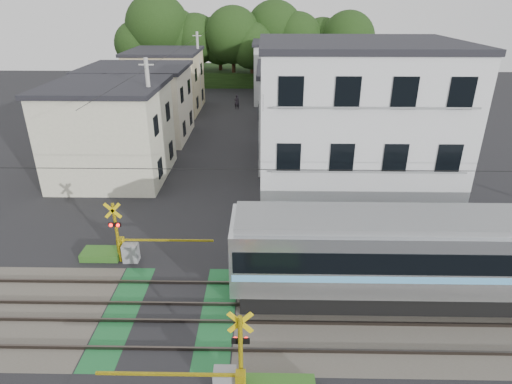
{
  "coord_description": "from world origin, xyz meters",
  "views": [
    {
      "loc": [
        3.64,
        -13.15,
        11.27
      ],
      "look_at": [
        3.3,
        5.0,
        2.97
      ],
      "focal_mm": 30.0,
      "sensor_mm": 36.0,
      "label": 1
    }
  ],
  "objects_px": {
    "commuter_train": "(462,256)",
    "pedestrian": "(237,102)",
    "crossing_signal_near": "(227,377)",
    "crossing_signal_far": "(129,247)",
    "apartment_block": "(353,130)"
  },
  "relations": [
    {
      "from": "commuter_train",
      "to": "crossing_signal_near",
      "type": "relative_size",
      "value": 3.83
    },
    {
      "from": "apartment_block",
      "to": "pedestrian",
      "type": "xyz_separation_m",
      "value": [
        -7.84,
        23.86,
        -3.85
      ]
    },
    {
      "from": "commuter_train",
      "to": "pedestrian",
      "type": "bearing_deg",
      "value": 108.57
    },
    {
      "from": "crossing_signal_near",
      "to": "crossing_signal_far",
      "type": "xyz_separation_m",
      "value": [
        -5.17,
        7.31,
        0.0
      ]
    },
    {
      "from": "commuter_train",
      "to": "pedestrian",
      "type": "height_order",
      "value": "commuter_train"
    },
    {
      "from": "crossing_signal_far",
      "to": "crossing_signal_near",
      "type": "bearing_deg",
      "value": -54.71
    },
    {
      "from": "crossing_signal_far",
      "to": "apartment_block",
      "type": "bearing_deg",
      "value": 27.78
    },
    {
      "from": "commuter_train",
      "to": "crossing_signal_far",
      "type": "bearing_deg",
      "value": 170.09
    },
    {
      "from": "crossing_signal_near",
      "to": "crossing_signal_far",
      "type": "height_order",
      "value": "same"
    },
    {
      "from": "crossing_signal_near",
      "to": "pedestrian",
      "type": "xyz_separation_m",
      "value": [
        -1.93,
        37.01,
        0.09
      ]
    },
    {
      "from": "commuter_train",
      "to": "crossing_signal_near",
      "type": "height_order",
      "value": "commuter_train"
    },
    {
      "from": "commuter_train",
      "to": "apartment_block",
      "type": "bearing_deg",
      "value": 109.65
    },
    {
      "from": "apartment_block",
      "to": "commuter_train",
      "type": "bearing_deg",
      "value": -70.35
    },
    {
      "from": "crossing_signal_near",
      "to": "pedestrian",
      "type": "distance_m",
      "value": 37.06
    },
    {
      "from": "commuter_train",
      "to": "pedestrian",
      "type": "distance_m",
      "value": 33.94
    }
  ]
}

